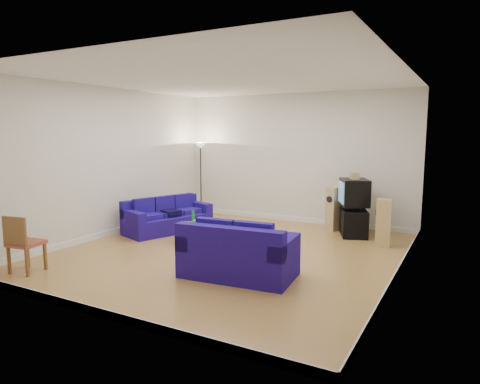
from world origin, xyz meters
The scene contains 16 objects.
room centered at (0.00, 0.00, 1.54)m, with size 6.01×6.51×3.21m.
sofa_three_seat centered at (-2.13, 0.81, 0.28)m, with size 1.44×2.11×0.75m.
sofa_loveseat centered at (0.80, -1.15, 0.33)m, with size 1.81×1.12×0.86m.
coffee_table centered at (-0.82, 0.34, 0.33)m, with size 1.15×0.81×0.38m.
bottle centered at (-1.08, 0.36, 0.51)m, with size 0.06×0.06×0.26m, color #197233.
tissue_box centered at (-0.87, 0.28, 0.43)m, with size 0.24×0.13×0.10m, color green.
red_canister centered at (-0.63, 0.38, 0.44)m, with size 0.09×0.09×0.13m, color red.
remote centered at (-0.44, 0.24, 0.39)m, with size 0.18×0.05×0.02m, color black.
tv_stand centered at (1.70, 2.49, 0.29)m, with size 0.94×0.52×0.58m, color black.
av_receiver centered at (1.70, 2.49, 0.62)m, with size 0.39×0.32×0.09m, color black.
television centered at (1.70, 2.46, 0.95)m, with size 0.81×0.91×0.58m.
centre_speaker centered at (1.67, 2.55, 1.31)m, with size 0.41×0.16×0.14m, color tan.
speaker_left centered at (1.18, 2.70, 0.50)m, with size 0.31×0.36×1.01m.
speaker_right centered at (2.45, 1.81, 0.48)m, with size 0.32×0.26×0.95m.
floor_lamp centered at (-2.45, 2.70, 1.63)m, with size 0.34×0.34×1.98m.
dining_chair centered at (-2.30, -2.63, 0.53)m, with size 0.52×0.52×0.95m.
Camera 1 is at (3.92, -6.79, 2.25)m, focal length 32.00 mm.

